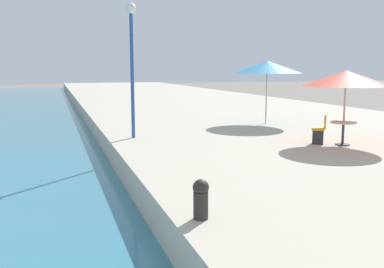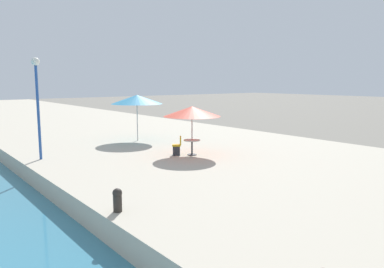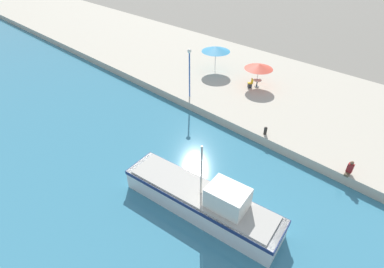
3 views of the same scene
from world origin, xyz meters
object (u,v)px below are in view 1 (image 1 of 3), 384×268
at_px(cafe_table, 343,128).
at_px(lamppost, 132,48).
at_px(mooring_bollard, 201,198).
at_px(cafe_chair_left, 319,134).
at_px(cafe_umbrella_pink, 346,78).
at_px(cafe_umbrella_white, 267,67).

bearing_deg(cafe_table, lamppost, 149.85).
bearing_deg(lamppost, mooring_bollard, -92.95).
bearing_deg(mooring_bollard, cafe_table, 37.42).
bearing_deg(cafe_chair_left, lamppost, 95.75).
bearing_deg(cafe_umbrella_pink, cafe_table, -128.56).
height_order(cafe_umbrella_white, mooring_bollard, cafe_umbrella_white).
relative_size(cafe_umbrella_pink, mooring_bollard, 4.19).
height_order(cafe_chair_left, lamppost, lamppost).
bearing_deg(cafe_table, mooring_bollard, -142.58).
distance_m(cafe_umbrella_white, cafe_table, 5.87).
xyz_separation_m(cafe_umbrella_pink, cafe_chair_left, (-0.69, 0.30, -1.77)).
bearing_deg(mooring_bollard, cafe_umbrella_pink, 37.68).
xyz_separation_m(cafe_umbrella_white, cafe_chair_left, (-0.80, -5.12, -2.12)).
distance_m(cafe_umbrella_pink, mooring_bollard, 8.45).
bearing_deg(lamppost, cafe_umbrella_white, 18.26).
xyz_separation_m(cafe_umbrella_white, lamppost, (-6.22, -2.05, 0.64)).
distance_m(cafe_umbrella_pink, cafe_umbrella_white, 5.44).
relative_size(cafe_table, cafe_chair_left, 0.88).
distance_m(cafe_umbrella_white, lamppost, 6.58).
bearing_deg(cafe_chair_left, cafe_umbrella_pink, -78.24).
height_order(cafe_table, lamppost, lamppost).
height_order(mooring_bollard, lamppost, lamppost).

